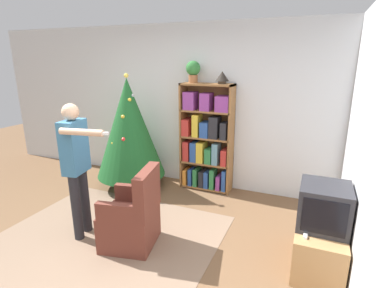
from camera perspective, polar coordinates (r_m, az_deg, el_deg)
The scene contains 14 objects.
ground_plane at distance 3.59m, azimuth -14.62°, elevation -19.65°, with size 14.00×14.00×0.00m, color brown.
wall_back at distance 4.94m, azimuth 0.20°, elevation 7.13°, with size 8.00×0.10×2.60m.
wall_right at distance 2.43m, azimuth 32.70°, elevation -4.84°, with size 0.10×8.00×2.60m.
area_rug at distance 3.86m, azimuth -15.92°, elevation -16.85°, with size 2.56×2.12×0.01m.
bookshelf at distance 4.73m, azimuth 2.73°, elevation 0.73°, with size 0.82×0.29×1.70m.
tv_stand at distance 3.46m, azimuth 22.98°, elevation -17.41°, with size 0.47×0.84×0.46m.
television at distance 3.24m, azimuth 23.84°, elevation -10.78°, with size 0.47×0.49×0.43m.
game_remote at distance 3.11m, azimuth 20.77°, elevation -15.87°, with size 0.04×0.12×0.02m.
christmas_tree at distance 4.85m, azimuth -11.87°, elevation 2.95°, with size 1.09×1.09×1.85m.
armchair at distance 3.54m, azimuth -11.22°, elevation -13.77°, with size 0.67×0.67×0.92m.
standing_person at distance 3.64m, azimuth -21.13°, elevation -3.01°, with size 0.68×0.46×1.60m.
potted_plant at distance 4.66m, azimuth 0.22°, elevation 13.89°, with size 0.22×0.22×0.33m.
table_lamp at distance 4.50m, azimuth 5.78°, elevation 12.62°, with size 0.20×0.20×0.18m.
book_pile_near_tree at distance 4.72m, azimuth -9.80°, elevation -9.36°, with size 0.24×0.18×0.12m.
Camera 1 is at (1.87, -2.26, 2.06)m, focal length 28.00 mm.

